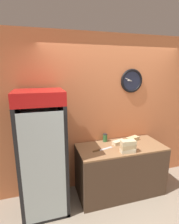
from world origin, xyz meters
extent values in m
cube|color=#D17547|center=(0.00, 1.26, 1.35)|extent=(5.20, 0.06, 2.70)
torus|color=black|center=(0.33, 1.22, 1.92)|extent=(0.42, 0.04, 0.42)
cylinder|color=#1E2338|center=(0.33, 1.22, 1.92)|extent=(0.34, 0.01, 0.34)
cube|color=white|center=(0.28, 1.21, 1.93)|extent=(0.09, 0.01, 0.03)
cube|color=white|center=(0.26, 1.21, 1.95)|extent=(0.14, 0.01, 0.06)
cube|color=#4C3828|center=(0.00, 0.88, 0.42)|extent=(1.46, 0.66, 0.84)
cube|color=#8E6642|center=(0.00, 0.88, 0.85)|extent=(1.46, 0.66, 0.02)
cube|color=black|center=(-1.27, 1.19, 0.83)|extent=(0.66, 0.04, 1.67)
cube|color=black|center=(-1.58, 0.88, 0.83)|extent=(0.05, 0.66, 1.67)
cube|color=black|center=(-0.97, 0.88, 0.83)|extent=(0.05, 0.66, 1.67)
cube|color=black|center=(-1.27, 0.88, 0.03)|extent=(0.66, 0.66, 0.05)
cube|color=white|center=(-1.27, 1.16, 0.83)|extent=(0.56, 0.02, 1.57)
cube|color=silver|center=(-1.27, 0.55, 0.83)|extent=(0.56, 0.01, 1.57)
cube|color=red|center=(-1.27, 0.85, 1.76)|extent=(0.66, 0.59, 0.18)
cube|color=silver|center=(-1.27, 0.86, 0.40)|extent=(0.54, 0.54, 0.01)
cube|color=silver|center=(-1.27, 0.86, 0.69)|extent=(0.54, 0.54, 0.01)
cube|color=silver|center=(-1.27, 0.86, 0.99)|extent=(0.54, 0.54, 0.01)
cube|color=silver|center=(-1.27, 0.86, 1.29)|extent=(0.54, 0.54, 0.01)
cylinder|color=orange|center=(-1.11, 0.64, 1.38)|extent=(0.08, 0.08, 0.18)
cylinder|color=orange|center=(-1.11, 0.64, 1.51)|extent=(0.03, 0.03, 0.08)
cylinder|color=navy|center=(-1.49, 0.64, 0.49)|extent=(0.07, 0.07, 0.18)
cylinder|color=navy|center=(-1.49, 0.64, 0.62)|extent=(0.03, 0.03, 0.08)
cylinder|color=navy|center=(-1.19, 0.63, 0.47)|extent=(0.06, 0.06, 0.12)
cylinder|color=navy|center=(-1.19, 0.63, 0.55)|extent=(0.02, 0.02, 0.05)
cylinder|color=#B2BCCC|center=(-1.30, 0.64, 1.08)|extent=(0.08, 0.08, 0.17)
cylinder|color=#B2BCCC|center=(-1.30, 0.64, 1.20)|extent=(0.03, 0.03, 0.07)
cylinder|color=#B2BCCC|center=(-1.08, 0.63, 0.49)|extent=(0.06, 0.06, 0.18)
cylinder|color=#B2BCCC|center=(-1.08, 0.63, 0.62)|extent=(0.02, 0.02, 0.08)
cylinder|color=#5B2D19|center=(-1.28, 0.63, 0.76)|extent=(0.06, 0.06, 0.11)
cylinder|color=#5B2D19|center=(-1.28, 0.63, 0.84)|extent=(0.03, 0.03, 0.05)
cylinder|color=#72337F|center=(-1.22, 0.64, 1.37)|extent=(0.07, 0.07, 0.15)
cylinder|color=#72337F|center=(-1.22, 0.64, 1.48)|extent=(0.03, 0.03, 0.06)
cylinder|color=#5B2D19|center=(-1.33, 0.63, 1.37)|extent=(0.06, 0.06, 0.15)
cylinder|color=#5B2D19|center=(-1.33, 0.63, 1.48)|extent=(0.02, 0.02, 0.06)
cylinder|color=#B2231E|center=(-1.45, 0.64, 1.38)|extent=(0.07, 0.07, 0.17)
cylinder|color=#B2231E|center=(-1.45, 0.64, 1.50)|extent=(0.03, 0.03, 0.07)
cube|color=beige|center=(0.00, 0.65, 0.90)|extent=(0.23, 0.13, 0.07)
cube|color=tan|center=(0.00, 0.65, 0.96)|extent=(0.23, 0.12, 0.07)
cube|color=beige|center=(0.00, 0.65, 1.03)|extent=(0.23, 0.13, 0.07)
cube|color=beige|center=(0.00, 0.97, 0.89)|extent=(0.25, 0.16, 0.06)
cube|color=tan|center=(0.31, 1.04, 0.90)|extent=(0.26, 0.18, 0.07)
cube|color=silver|center=(-0.28, 0.86, 0.86)|extent=(0.25, 0.10, 0.00)
cube|color=brown|center=(-0.46, 0.82, 0.87)|extent=(0.12, 0.06, 0.02)
cylinder|color=#336B38|center=(-0.18, 1.15, 0.93)|extent=(0.08, 0.08, 0.13)
cylinder|color=#262628|center=(-0.18, 1.15, 1.00)|extent=(0.07, 0.07, 0.01)
camera|label=1|loc=(-1.28, -1.57, 2.11)|focal=28.00mm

